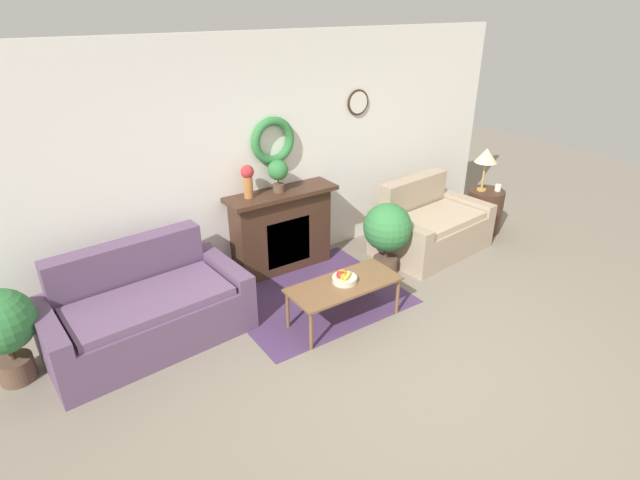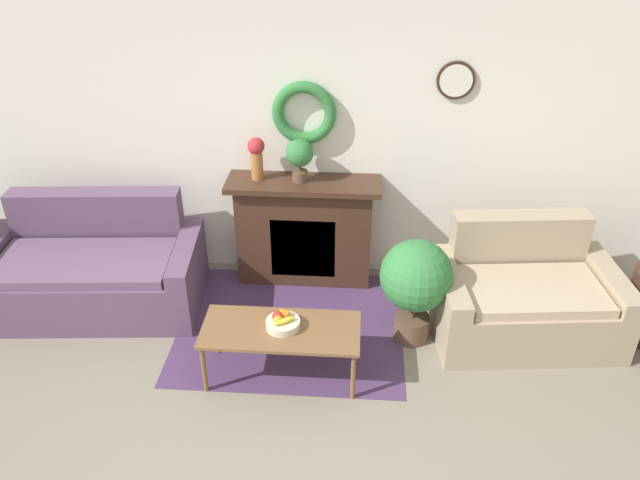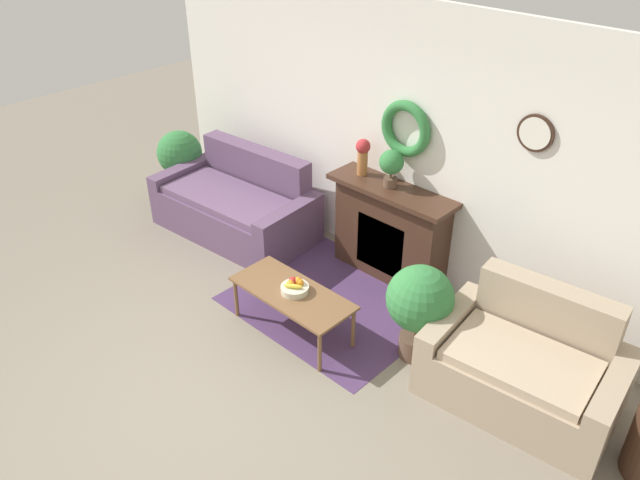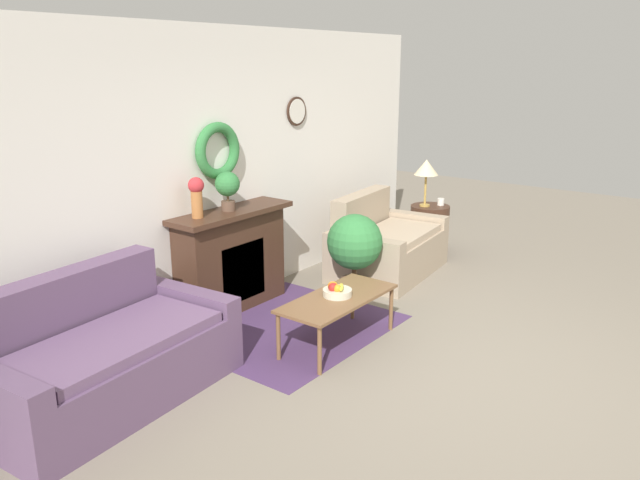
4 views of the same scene
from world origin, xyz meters
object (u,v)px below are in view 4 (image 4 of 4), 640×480
(coffee_table, at_px, (338,301))
(side_table_by_loveseat, at_px, (429,228))
(table_lamp, at_px, (426,168))
(mug, at_px, (441,202))
(vase_on_mantel_left, at_px, (196,194))
(couch_left, at_px, (105,357))
(potted_plant_floor_by_loveseat, at_px, (355,246))
(fruit_bowl, at_px, (336,291))
(potted_plant_on_mantel, at_px, (227,186))
(fireplace, at_px, (232,259))
(loveseat_right, at_px, (385,246))

(coffee_table, distance_m, side_table_by_loveseat, 3.04)
(table_lamp, height_order, mug, table_lamp)
(mug, bearing_deg, vase_on_mantel_left, 167.91)
(couch_left, height_order, mug, couch_left)
(side_table_by_loveseat, bearing_deg, potted_plant_floor_by_loveseat, -174.99)
(coffee_table, distance_m, fruit_bowl, 0.09)
(table_lamp, height_order, potted_plant_on_mantel, potted_plant_on_mantel)
(fireplace, height_order, coffee_table, fireplace)
(coffee_table, height_order, fruit_bowl, fruit_bowl)
(fruit_bowl, xyz_separation_m, potted_plant_floor_by_loveseat, (0.98, 0.48, 0.08))
(mug, bearing_deg, couch_left, 177.27)
(potted_plant_floor_by_loveseat, bearing_deg, side_table_by_loveseat, 5.01)
(couch_left, height_order, fruit_bowl, couch_left)
(fruit_bowl, bearing_deg, table_lamp, 13.67)
(vase_on_mantel_left, distance_m, potted_plant_on_mantel, 0.37)
(potted_plant_floor_by_loveseat, bearing_deg, fruit_bowl, -153.93)
(fruit_bowl, xyz_separation_m, side_table_by_loveseat, (2.95, 0.65, -0.19))
(couch_left, xyz_separation_m, potted_plant_floor_by_loveseat, (2.73, -0.32, 0.24))
(potted_plant_on_mantel, distance_m, potted_plant_floor_by_loveseat, 1.43)
(coffee_table, height_order, table_lamp, table_lamp)
(fireplace, xyz_separation_m, vase_on_mantel_left, (-0.40, 0.01, 0.71))
(fruit_bowl, relative_size, vase_on_mantel_left, 0.67)
(potted_plant_on_mantel, bearing_deg, vase_on_mantel_left, 176.90)
(mug, relative_size, potted_plant_on_mantel, 0.24)
(fruit_bowl, relative_size, side_table_by_loveseat, 0.42)
(fruit_bowl, height_order, vase_on_mantel_left, vase_on_mantel_left)
(table_lamp, distance_m, potted_plant_on_mantel, 2.94)
(fruit_bowl, bearing_deg, mug, 10.48)
(fruit_bowl, distance_m, mug, 3.12)
(side_table_by_loveseat, xyz_separation_m, potted_plant_on_mantel, (-2.94, 0.63, 0.94))
(fruit_bowl, distance_m, potted_plant_floor_by_loveseat, 1.10)
(potted_plant_floor_by_loveseat, bearing_deg, table_lamp, 6.64)
(fruit_bowl, bearing_deg, loveseat_right, 19.25)
(couch_left, distance_m, mug, 4.83)
(coffee_table, relative_size, vase_on_mantel_left, 3.10)
(fireplace, bearing_deg, fruit_bowl, -91.83)
(potted_plant_on_mantel, bearing_deg, fireplace, 26.26)
(fruit_bowl, bearing_deg, couch_left, 155.52)
(potted_plant_on_mantel, xyz_separation_m, potted_plant_floor_by_loveseat, (0.97, -0.80, -0.67))
(couch_left, bearing_deg, coffee_table, -29.95)
(fireplace, height_order, couch_left, fireplace)
(fireplace, height_order, side_table_by_loveseat, fireplace)
(side_table_by_loveseat, relative_size, table_lamp, 1.01)
(coffee_table, xyz_separation_m, side_table_by_loveseat, (2.96, 0.68, -0.10))
(mug, height_order, vase_on_mantel_left, vase_on_mantel_left)
(couch_left, distance_m, potted_plant_floor_by_loveseat, 2.76)
(fruit_bowl, height_order, side_table_by_loveseat, side_table_by_loveseat)
(side_table_by_loveseat, xyz_separation_m, vase_on_mantel_left, (-3.31, 0.65, 0.92))
(side_table_by_loveseat, bearing_deg, fruit_bowl, -167.52)
(coffee_table, distance_m, table_lamp, 3.07)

